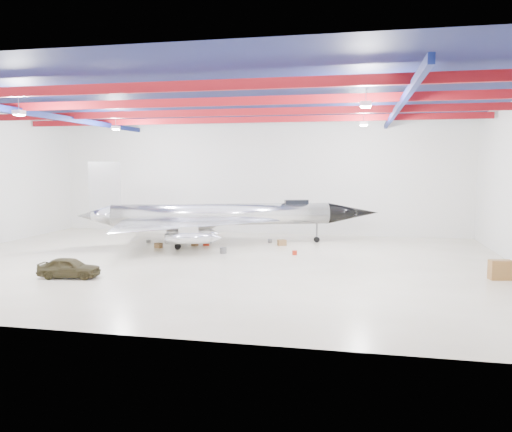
# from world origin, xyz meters

# --- Properties ---
(floor) EXTENTS (40.00, 40.00, 0.00)m
(floor) POSITION_xyz_m (0.00, 0.00, 0.00)
(floor) COLOR #C2B79A
(floor) RESTS_ON ground
(wall_back) EXTENTS (40.00, 0.00, 40.00)m
(wall_back) POSITION_xyz_m (0.00, 15.00, 5.50)
(wall_back) COLOR silver
(wall_back) RESTS_ON floor
(ceiling) EXTENTS (40.00, 40.00, 0.00)m
(ceiling) POSITION_xyz_m (0.00, 0.00, 11.00)
(ceiling) COLOR #0A0F38
(ceiling) RESTS_ON wall_back
(ceiling_structure) EXTENTS (39.50, 29.50, 1.08)m
(ceiling_structure) POSITION_xyz_m (0.00, 0.00, 10.32)
(ceiling_structure) COLOR maroon
(ceiling_structure) RESTS_ON ceiling
(jet_aircraft) EXTENTS (24.51, 18.19, 6.89)m
(jet_aircraft) POSITION_xyz_m (-1.45, 7.54, 2.26)
(jet_aircraft) COLOR silver
(jet_aircraft) RESTS_ON floor
(jeep) EXTENTS (3.72, 1.90, 1.21)m
(jeep) POSITION_xyz_m (-6.87, -6.37, 0.61)
(jeep) COLOR #36301B
(jeep) RESTS_ON floor
(desk) EXTENTS (1.34, 0.85, 1.14)m
(desk) POSITION_xyz_m (17.87, -1.80, 0.57)
(desk) COLOR brown
(desk) RESTS_ON floor
(crate_ply) EXTENTS (0.69, 0.63, 0.39)m
(crate_ply) POSITION_xyz_m (-5.94, 4.77, 0.19)
(crate_ply) COLOR olive
(crate_ply) RESTS_ON floor
(toolbox_red) EXTENTS (0.56, 0.49, 0.35)m
(toolbox_red) POSITION_xyz_m (-2.51, 6.64, 0.17)
(toolbox_red) COLOR #A92310
(toolbox_red) RESTS_ON floor
(engine_drum) EXTENTS (0.59, 0.59, 0.46)m
(engine_drum) POSITION_xyz_m (-0.15, 3.32, 0.23)
(engine_drum) COLOR #59595B
(engine_drum) RESTS_ON floor
(parts_bin) EXTENTS (0.84, 0.78, 0.47)m
(parts_bin) POSITION_xyz_m (3.61, 7.91, 0.24)
(parts_bin) COLOR olive
(parts_bin) RESTS_ON floor
(crate_small) EXTENTS (0.37, 0.31, 0.23)m
(crate_small) POSITION_xyz_m (-7.85, 7.17, 0.12)
(crate_small) COLOR #59595B
(crate_small) RESTS_ON floor
(tool_chest) EXTENTS (0.46, 0.46, 0.33)m
(tool_chest) POSITION_xyz_m (5.19, 3.76, 0.17)
(tool_chest) COLOR #A92310
(tool_chest) RESTS_ON floor
(oil_barrel) EXTENTS (0.59, 0.54, 0.34)m
(oil_barrel) POSITION_xyz_m (-3.37, 6.24, 0.17)
(oil_barrel) COLOR olive
(oil_barrel) RESTS_ON floor
(spares_box) EXTENTS (0.45, 0.45, 0.32)m
(spares_box) POSITION_xyz_m (2.38, 9.17, 0.16)
(spares_box) COLOR #59595B
(spares_box) RESTS_ON floor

